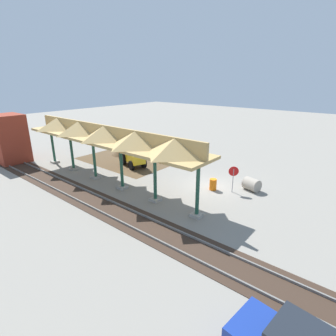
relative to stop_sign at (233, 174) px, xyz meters
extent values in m
plane|color=gray|center=(1.87, 0.14, -1.49)|extent=(120.00, 120.00, 0.00)
cube|color=brown|center=(12.70, -0.62, -1.49)|extent=(10.01, 7.00, 0.01)
cube|color=#9E998E|center=(-0.03, 4.96, -1.39)|extent=(0.70, 0.70, 0.20)
cylinder|color=#1E4C38|center=(-0.03, 4.96, 0.31)|extent=(0.24, 0.24, 3.60)
cube|color=#9E998E|center=(3.53, 4.96, -1.39)|extent=(0.70, 0.70, 0.20)
cylinder|color=#1E4C38|center=(3.53, 4.96, 0.31)|extent=(0.24, 0.24, 3.60)
cube|color=#9E998E|center=(7.08, 4.96, -1.39)|extent=(0.70, 0.70, 0.20)
cylinder|color=#1E4C38|center=(7.08, 4.96, 0.31)|extent=(0.24, 0.24, 3.60)
cube|color=#9E998E|center=(10.63, 4.96, -1.39)|extent=(0.70, 0.70, 0.20)
cylinder|color=#1E4C38|center=(10.63, 4.96, 0.31)|extent=(0.24, 0.24, 3.60)
cube|color=#9E998E|center=(14.18, 4.96, -1.39)|extent=(0.70, 0.70, 0.20)
cylinder|color=#1E4C38|center=(14.18, 4.96, 0.31)|extent=(0.24, 0.24, 3.60)
cube|color=#9E998E|center=(17.74, 4.96, -1.39)|extent=(0.70, 0.70, 0.20)
cylinder|color=#1E4C38|center=(17.74, 4.96, 0.31)|extent=(0.24, 0.24, 3.60)
cube|color=tan|center=(8.86, 4.96, 2.21)|extent=(18.96, 3.20, 0.20)
cube|color=tan|center=(8.86, 4.96, 2.86)|extent=(18.96, 0.20, 1.10)
pyramid|color=tan|center=(1.75, 4.96, 2.86)|extent=(3.20, 3.20, 1.10)
pyramid|color=tan|center=(5.30, 4.96, 2.86)|extent=(3.20, 3.20, 1.10)
pyramid|color=tan|center=(8.86, 4.96, 2.86)|extent=(3.20, 3.20, 1.10)
pyramid|color=tan|center=(12.41, 4.96, 2.86)|extent=(3.20, 3.20, 1.10)
pyramid|color=tan|center=(15.96, 4.96, 2.86)|extent=(3.20, 3.20, 1.10)
cube|color=slate|center=(1.87, 7.15, -1.41)|extent=(60.00, 0.08, 0.15)
cube|color=slate|center=(1.87, 8.59, -1.41)|extent=(60.00, 0.08, 0.15)
cube|color=#38281E|center=(1.87, 7.87, -1.47)|extent=(60.00, 2.58, 0.03)
cylinder|color=gray|center=(0.00, 0.00, -0.54)|extent=(0.06, 0.06, 1.89)
cylinder|color=red|center=(0.00, 0.00, 0.21)|extent=(0.64, 0.46, 0.76)
cube|color=yellow|center=(10.69, 0.43, -0.52)|extent=(3.45, 2.27, 0.90)
cube|color=#1E262D|center=(10.88, 0.36, 0.63)|extent=(1.61, 1.53, 1.40)
cube|color=yellow|center=(9.73, 0.76, 0.18)|extent=(1.44, 1.41, 0.50)
cylinder|color=black|center=(11.37, -0.56, -0.79)|extent=(1.42, 0.74, 1.40)
cylinder|color=black|center=(11.83, 0.79, -0.79)|extent=(1.42, 0.74, 1.40)
cylinder|color=black|center=(9.45, 0.17, -1.04)|extent=(0.95, 0.58, 0.90)
cylinder|color=black|center=(9.88, 1.40, -1.04)|extent=(0.95, 0.58, 0.90)
cylinder|color=yellow|center=(12.64, -0.24, 0.59)|extent=(1.07, 0.52, 1.41)
cylinder|color=yellow|center=(13.50, -0.54, 0.47)|extent=(1.03, 0.49, 1.63)
cube|color=#47474C|center=(13.92, -0.68, -0.31)|extent=(0.83, 0.95, 0.40)
cone|color=brown|center=(14.70, -1.66, -1.49)|extent=(5.15, 5.15, 2.04)
cylinder|color=#9E9384|center=(-1.00, -1.29, -1.00)|extent=(1.43, 1.29, 0.99)
cylinder|color=black|center=(-0.43, -1.46, -1.00)|extent=(0.21, 0.62, 0.64)
cube|color=maroon|center=(21.60, 7.56, 0.98)|extent=(3.28, 2.83, 4.94)
cylinder|color=black|center=(-6.47, 10.45, -1.19)|extent=(0.62, 0.27, 0.60)
cylinder|color=orange|center=(1.37, 0.58, -1.04)|extent=(0.56, 0.56, 0.90)
camera|label=1|loc=(-8.09, 17.55, 6.84)|focal=28.00mm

